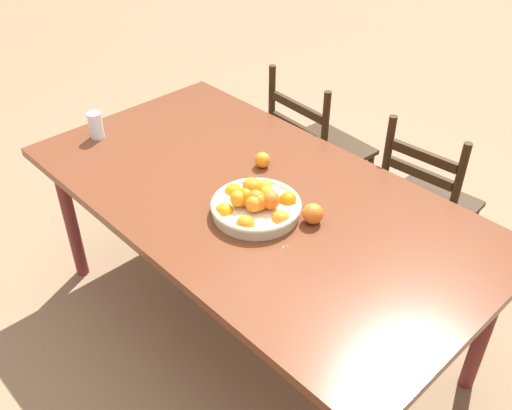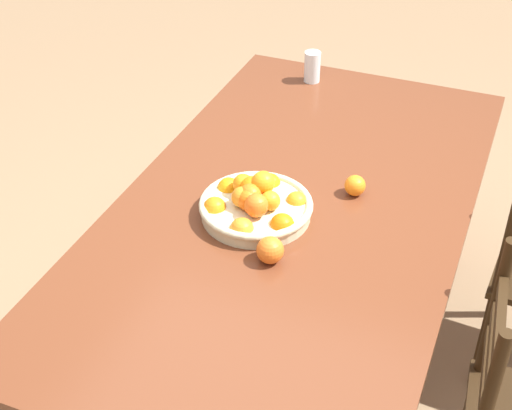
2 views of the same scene
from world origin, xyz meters
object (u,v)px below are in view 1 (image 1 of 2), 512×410
at_px(drinking_glass, 96,125).
at_px(fruit_bowl, 256,205).
at_px(orange_loose_1, 262,160).
at_px(chair_near_window, 316,152).
at_px(orange_loose_0, 313,214).
at_px(chair_by_cabinet, 424,209).
at_px(dining_table, 255,207).

bearing_deg(drinking_glass, fruit_bowl, 7.97).
bearing_deg(orange_loose_1, drinking_glass, -151.76).
height_order(chair_near_window, orange_loose_0, chair_near_window).
relative_size(chair_by_cabinet, orange_loose_1, 14.00).
distance_m(dining_table, orange_loose_0, 0.31).
relative_size(orange_loose_0, orange_loose_1, 1.17).
xyz_separation_m(dining_table, chair_near_window, (-0.38, 0.83, -0.25)).
distance_m(chair_near_window, orange_loose_1, 0.79).
relative_size(fruit_bowl, drinking_glass, 2.79).
bearing_deg(chair_near_window, dining_table, 118.52).
distance_m(dining_table, chair_by_cabinet, 0.90).
distance_m(orange_loose_0, orange_loose_1, 0.43).
distance_m(fruit_bowl, orange_loose_0, 0.22).
bearing_deg(orange_loose_1, chair_by_cabinet, 53.65).
relative_size(chair_near_window, fruit_bowl, 2.66).
relative_size(dining_table, chair_near_window, 2.12).
distance_m(chair_near_window, drinking_glass, 1.21).
height_order(fruit_bowl, orange_loose_1, fruit_bowl).
bearing_deg(orange_loose_0, orange_loose_1, 162.22).
xyz_separation_m(orange_loose_0, orange_loose_1, (-0.41, 0.13, -0.01)).
distance_m(chair_by_cabinet, drinking_glass, 1.60).
distance_m(fruit_bowl, orange_loose_1, 0.34).
distance_m(dining_table, drinking_glass, 0.88).
bearing_deg(fruit_bowl, drinking_glass, -172.03).
distance_m(dining_table, orange_loose_1, 0.23).
xyz_separation_m(chair_by_cabinet, fruit_bowl, (-0.24, -0.89, 0.35)).
relative_size(orange_loose_0, drinking_glass, 0.63).
xyz_separation_m(fruit_bowl, orange_loose_1, (-0.23, 0.25, -0.01)).
height_order(dining_table, chair_near_window, chair_near_window).
height_order(dining_table, fruit_bowl, fruit_bowl).
bearing_deg(drinking_glass, orange_loose_0, 12.64).
height_order(orange_loose_0, drinking_glass, drinking_glass).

